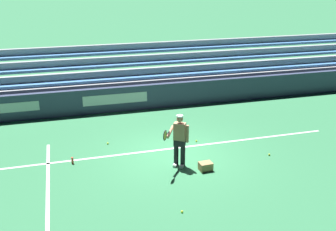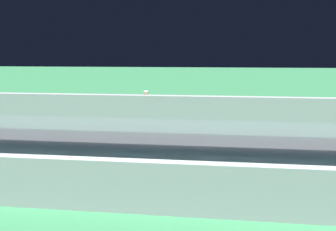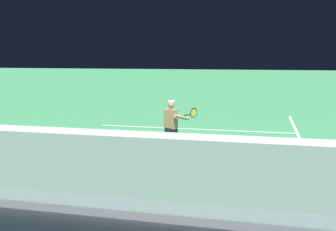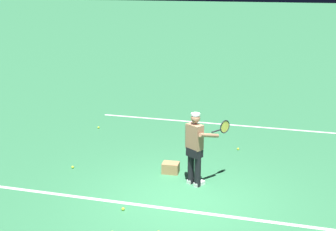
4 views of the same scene
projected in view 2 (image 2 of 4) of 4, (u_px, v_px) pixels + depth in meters
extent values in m
plane|color=#337A4C|center=(140.00, 135.00, 16.00)|extent=(160.00, 160.00, 0.00)
cube|color=white|center=(138.00, 137.00, 15.51)|extent=(12.00, 0.10, 0.01)
cube|color=white|center=(239.00, 121.00, 19.33)|extent=(0.10, 12.00, 0.01)
cube|color=white|center=(162.00, 114.00, 21.37)|extent=(8.22, 0.10, 0.01)
cube|color=#384260|center=(104.00, 150.00, 11.13)|extent=(26.54, 0.24, 1.10)
cube|color=silver|center=(148.00, 149.00, 11.07)|extent=(2.80, 0.01, 0.44)
cube|color=silver|center=(305.00, 154.00, 10.47)|extent=(2.20, 0.01, 0.40)
cube|color=#9EA3A8|center=(81.00, 168.00, 9.37)|extent=(25.21, 2.40, 1.10)
cube|color=#4C89CC|center=(91.00, 136.00, 10.06)|extent=(24.71, 0.40, 0.12)
cube|color=#9EA3A8|center=(87.00, 132.00, 9.76)|extent=(25.21, 0.24, 0.45)
cube|color=#4C89CC|center=(79.00, 124.00, 9.21)|extent=(24.71, 0.40, 0.12)
cube|color=#9EA3A8|center=(75.00, 120.00, 8.91)|extent=(25.21, 0.24, 0.45)
cube|color=#4C89CC|center=(65.00, 110.00, 8.35)|extent=(24.71, 0.40, 0.12)
cube|color=#9EA3A8|center=(59.00, 105.00, 8.06)|extent=(25.21, 0.24, 0.45)
cylinder|color=black|center=(144.00, 121.00, 16.76)|extent=(0.15, 0.15, 0.88)
cylinder|color=black|center=(148.00, 121.00, 16.61)|extent=(0.15, 0.15, 0.88)
cube|color=white|center=(145.00, 129.00, 16.86)|extent=(0.25, 0.29, 0.09)
cube|color=white|center=(149.00, 130.00, 16.72)|extent=(0.25, 0.29, 0.09)
cube|color=black|center=(146.00, 112.00, 16.63)|extent=(0.40, 0.37, 0.20)
cube|color=#A37556|center=(146.00, 104.00, 16.57)|extent=(0.42, 0.37, 0.58)
sphere|color=#A37556|center=(146.00, 94.00, 16.51)|extent=(0.21, 0.21, 0.21)
cylinder|color=white|center=(146.00, 91.00, 16.50)|extent=(0.20, 0.20, 0.05)
cylinder|color=#A37556|center=(142.00, 104.00, 16.74)|extent=(0.09, 0.09, 0.56)
cylinder|color=#A37556|center=(153.00, 103.00, 16.55)|extent=(0.40, 0.54, 0.24)
cylinder|color=black|center=(157.00, 101.00, 16.72)|extent=(0.19, 0.27, 0.03)
torus|color=black|center=(161.00, 99.00, 16.92)|extent=(0.19, 0.28, 0.31)
cylinder|color=#D6D14C|center=(161.00, 99.00, 16.92)|extent=(0.15, 0.23, 0.27)
cube|color=#A87F51|center=(133.00, 125.00, 17.33)|extent=(0.42, 0.32, 0.26)
sphere|color=#CCE533|center=(170.00, 121.00, 19.09)|extent=(0.07, 0.07, 0.07)
sphere|color=#CCE533|center=(87.00, 116.00, 20.46)|extent=(0.07, 0.07, 0.07)
sphere|color=#CCE533|center=(236.00, 119.00, 19.49)|extent=(0.07, 0.07, 0.07)
sphere|color=#CCE533|center=(105.00, 142.00, 14.44)|extent=(0.07, 0.07, 0.07)
sphere|color=#CCE533|center=(129.00, 142.00, 14.55)|extent=(0.07, 0.07, 0.07)
sphere|color=#CCE533|center=(109.00, 137.00, 15.35)|extent=(0.07, 0.07, 0.07)
sphere|color=#CCE533|center=(187.00, 144.00, 14.26)|extent=(0.07, 0.07, 0.07)
sphere|color=#CCE533|center=(77.00, 128.00, 17.32)|extent=(0.07, 0.07, 0.07)
cylinder|color=#EA4C33|center=(223.00, 136.00, 15.24)|extent=(0.07, 0.07, 0.22)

